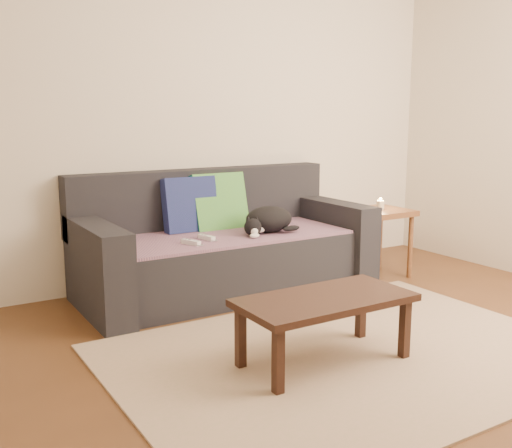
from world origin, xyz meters
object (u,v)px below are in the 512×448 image
(wii_remote_b, at_px, (206,238))
(coffee_table, at_px, (325,305))
(wii_remote_a, at_px, (191,242))
(side_table, at_px, (380,221))
(cat, at_px, (268,220))
(sofa, at_px, (224,249))

(wii_remote_b, height_order, coffee_table, wii_remote_b)
(wii_remote_a, height_order, side_table, side_table)
(cat, xyz_separation_m, side_table, (0.99, -0.10, -0.09))
(side_table, xyz_separation_m, coffee_table, (-1.44, -1.14, -0.13))
(wii_remote_a, relative_size, side_table, 0.28)
(sofa, xyz_separation_m, coffee_table, (-0.18, -1.43, 0.01))
(wii_remote_a, bearing_deg, wii_remote_b, -81.83)
(cat, height_order, wii_remote_a, cat)
(cat, bearing_deg, wii_remote_b, -167.50)
(cat, relative_size, side_table, 0.84)
(wii_remote_a, bearing_deg, cat, -102.92)
(side_table, relative_size, coffee_table, 0.59)
(side_table, bearing_deg, wii_remote_b, 176.19)
(sofa, relative_size, wii_remote_a, 14.00)
(sofa, relative_size, coffee_table, 2.31)
(side_table, height_order, coffee_table, side_table)
(sofa, relative_size, cat, 4.62)
(wii_remote_b, bearing_deg, coffee_table, 170.23)
(cat, relative_size, coffee_table, 0.50)
(wii_remote_b, distance_m, side_table, 1.49)
(cat, relative_size, wii_remote_a, 3.03)
(wii_remote_b, bearing_deg, wii_remote_a, 106.29)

